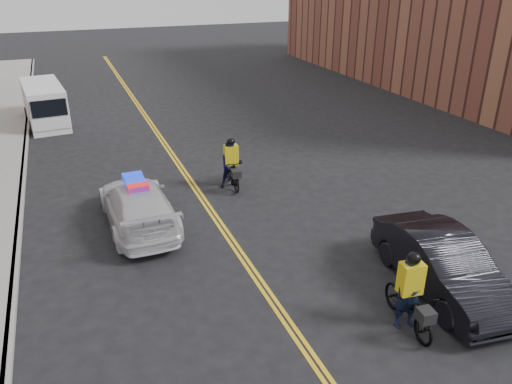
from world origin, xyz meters
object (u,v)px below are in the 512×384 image
object	(u,v)px
police_cruiser	(138,205)
cyclist_near	(408,301)
cyclist_far	(231,168)
dark_sedan	(443,264)
cargo_van	(45,105)

from	to	relation	value
police_cruiser	cyclist_near	xyz separation A→B (m)	(4.88, -7.16, -0.04)
cyclist_near	cyclist_far	bearing A→B (deg)	103.50
dark_sedan	cyclist_far	bearing A→B (deg)	115.56
cargo_van	cyclist_far	size ratio (longest dim) A/B	2.62
police_cruiser	cargo_van	world-z (taller)	cargo_van
dark_sedan	cyclist_near	size ratio (longest dim) A/B	2.25
police_cruiser	cargo_van	bearing A→B (deg)	-80.27
cargo_van	police_cruiser	bearing A→B (deg)	-84.35
police_cruiser	dark_sedan	xyz separation A→B (m)	(6.57, -6.32, 0.04)
dark_sedan	police_cruiser	bearing A→B (deg)	142.37
police_cruiser	cargo_van	size ratio (longest dim) A/B	0.98
dark_sedan	cargo_van	size ratio (longest dim) A/B	0.91
police_cruiser	cyclist_far	world-z (taller)	cyclist_far
cargo_van	cyclist_far	xyz separation A→B (m)	(6.33, -11.20, -0.25)
cyclist_near	cyclist_far	xyz separation A→B (m)	(-1.15, 8.95, 0.08)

